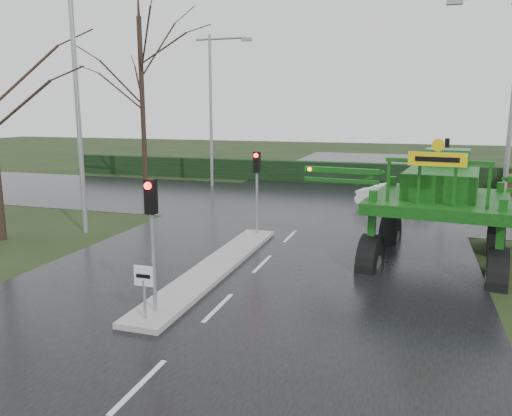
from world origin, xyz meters
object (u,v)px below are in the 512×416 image
(traffic_signal_near, at_px, (152,217))
(traffic_signal_mid, at_px, (257,175))
(street_light_left_far, at_px, (215,97))
(crop_sprayer, at_px, (375,190))
(traffic_signal_far, at_px, (446,154))
(white_sedan, at_px, (395,210))
(keep_left_sign, at_px, (144,284))
(street_light_left_near, at_px, (83,89))
(street_light_right, at_px, (506,90))

(traffic_signal_near, relative_size, traffic_signal_mid, 1.00)
(traffic_signal_near, distance_m, traffic_signal_mid, 8.50)
(traffic_signal_near, height_order, street_light_left_far, street_light_left_far)
(street_light_left_far, distance_m, crop_sprayer, 19.17)
(traffic_signal_near, relative_size, traffic_signal_far, 1.00)
(street_light_left_far, bearing_deg, white_sedan, -22.05)
(keep_left_sign, bearing_deg, street_light_left_near, 132.59)
(traffic_signal_mid, distance_m, crop_sprayer, 5.33)
(traffic_signal_mid, bearing_deg, keep_left_sign, -90.00)
(street_light_left_far, bearing_deg, street_light_left_near, -90.00)
(street_light_left_near, bearing_deg, street_light_right, 20.11)
(keep_left_sign, height_order, traffic_signal_mid, traffic_signal_mid)
(street_light_right, bearing_deg, keep_left_sign, -125.12)
(street_light_left_far, distance_m, white_sedan, 14.34)
(traffic_signal_mid, height_order, white_sedan, traffic_signal_mid)
(keep_left_sign, bearing_deg, white_sedan, 72.67)
(traffic_signal_near, distance_m, traffic_signal_far, 22.42)
(traffic_signal_mid, bearing_deg, street_light_right, 25.40)
(traffic_signal_mid, bearing_deg, white_sedan, 55.77)
(traffic_signal_near, bearing_deg, street_light_right, 53.87)
(traffic_signal_far, relative_size, crop_sprayer, 0.37)
(traffic_signal_mid, bearing_deg, traffic_signal_near, -90.00)
(street_light_left_near, bearing_deg, crop_sprayer, -3.74)
(traffic_signal_near, xyz_separation_m, traffic_signal_mid, (0.00, 8.50, 0.00))
(traffic_signal_near, bearing_deg, keep_left_sign, -90.00)
(street_light_right, distance_m, white_sedan, 8.01)
(street_light_right, distance_m, crop_sprayer, 8.91)
(traffic_signal_far, bearing_deg, street_light_left_far, 0.03)
(traffic_signal_far, height_order, white_sedan, traffic_signal_far)
(keep_left_sign, height_order, white_sedan, keep_left_sign)
(street_light_right, relative_size, street_light_left_far, 1.00)
(street_light_right, relative_size, crop_sprayer, 1.05)
(street_light_right, bearing_deg, traffic_signal_mid, -154.60)
(street_light_left_near, bearing_deg, traffic_signal_mid, 12.21)
(traffic_signal_near, xyz_separation_m, street_light_right, (9.49, 13.01, 3.40))
(keep_left_sign, distance_m, street_light_left_near, 11.32)
(traffic_signal_far, xyz_separation_m, street_light_right, (1.69, -8.01, 3.40))
(traffic_signal_far, xyz_separation_m, white_sedan, (-2.62, -4.90, -2.59))
(street_light_left_near, relative_size, street_light_right, 1.00)
(street_light_right, xyz_separation_m, white_sedan, (-4.31, 3.11, -5.99))
(traffic_signal_mid, height_order, street_light_right, street_light_right)
(street_light_left_near, height_order, street_light_right, same)
(traffic_signal_near, relative_size, crop_sprayer, 0.37)
(keep_left_sign, bearing_deg, traffic_signal_far, 70.07)
(white_sedan, bearing_deg, traffic_signal_near, 176.36)
(traffic_signal_mid, height_order, street_light_left_far, street_light_left_far)
(traffic_signal_mid, relative_size, traffic_signal_far, 1.00)
(street_light_left_far, bearing_deg, traffic_signal_near, -71.83)
(street_light_left_near, height_order, street_light_left_far, same)
(traffic_signal_far, height_order, crop_sprayer, crop_sprayer)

